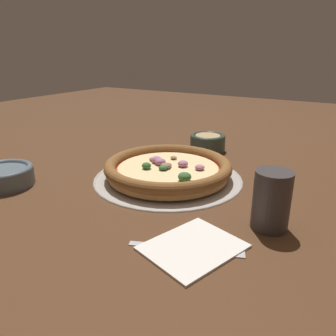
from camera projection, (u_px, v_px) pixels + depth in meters
ground_plane at (168, 179)px, 0.80m from camera, size 3.00×3.00×0.00m
pizza_tray at (168, 177)px, 0.80m from camera, size 0.36×0.36×0.01m
pizza at (168, 168)px, 0.79m from camera, size 0.31×0.31×0.04m
bowl_near at (208, 142)px, 1.01m from camera, size 0.11×0.11×0.05m
bowl_far at (4, 175)px, 0.75m from camera, size 0.13×0.13×0.04m
drinking_cup at (271, 200)px, 0.56m from camera, size 0.06×0.06×0.11m
napkin at (193, 246)px, 0.52m from camera, size 0.18×0.16×0.01m
fork at (193, 249)px, 0.51m from camera, size 0.08×0.18×0.00m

